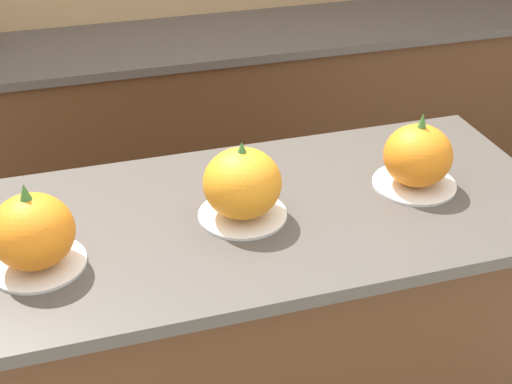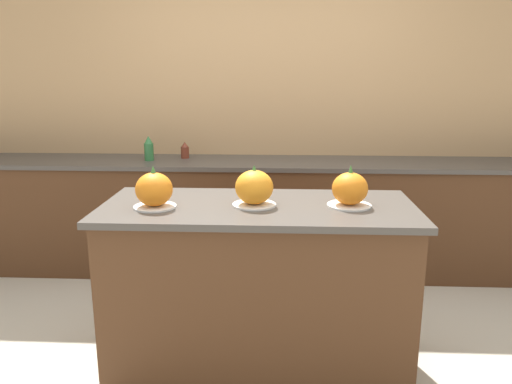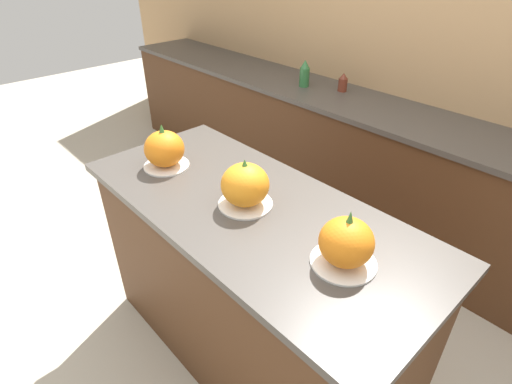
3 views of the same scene
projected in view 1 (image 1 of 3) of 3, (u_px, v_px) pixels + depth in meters
kitchen_island at (250, 347)px, 2.09m from camera, size 1.65×0.73×0.95m
back_counter at (162, 138)px, 3.26m from camera, size 6.00×0.60×0.93m
pumpkin_cake_left at (33, 233)px, 1.61m from camera, size 0.22×0.22×0.22m
pumpkin_cake_center at (242, 185)px, 1.78m from camera, size 0.23×0.23×0.21m
pumpkin_cake_right at (417, 157)px, 1.92m from camera, size 0.23×0.23×0.22m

